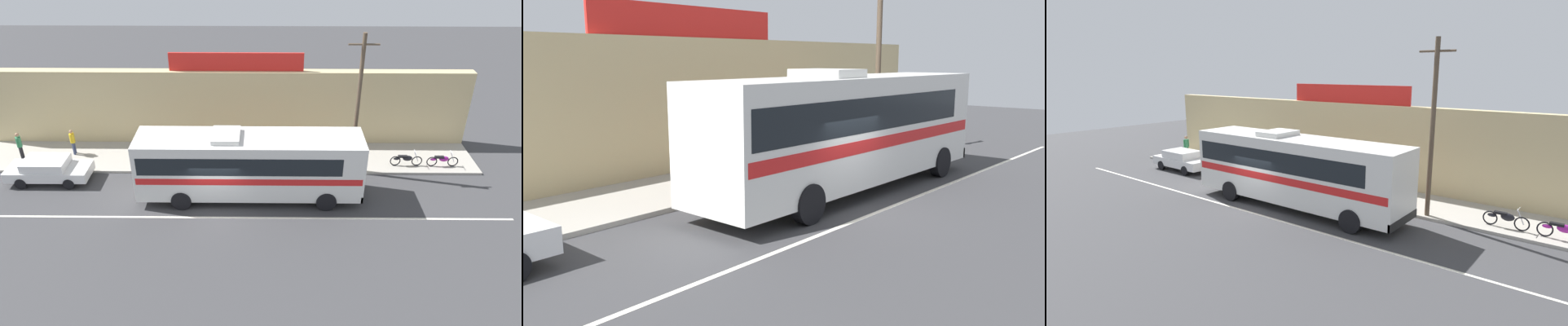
{
  "view_description": "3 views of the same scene",
  "coord_description": "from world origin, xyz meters",
  "views": [
    {
      "loc": [
        2.52,
        -20.96,
        15.11
      ],
      "look_at": [
        2.29,
        1.34,
        1.95
      ],
      "focal_mm": 34.24,
      "sensor_mm": 36.0,
      "label": 1
    },
    {
      "loc": [
        -12.18,
        -8.26,
        4.09
      ],
      "look_at": [
        -0.17,
        2.15,
        1.05
      ],
      "focal_mm": 37.88,
      "sensor_mm": 36.0,
      "label": 2
    },
    {
      "loc": [
        14.36,
        -14.25,
        6.7
      ],
      "look_at": [
        1.85,
        1.86,
        2.18
      ],
      "focal_mm": 28.64,
      "sensor_mm": 36.0,
      "label": 3
    }
  ],
  "objects": [
    {
      "name": "ground_plane",
      "position": [
        0.0,
        0.0,
        0.0
      ],
      "size": [
        70.0,
        70.0,
        0.0
      ],
      "primitive_type": "plane",
      "color": "#3A3A3D"
    },
    {
      "name": "sidewalk_slab",
      "position": [
        0.0,
        5.2,
        0.07
      ],
      "size": [
        30.0,
        3.6,
        0.14
      ],
      "primitive_type": "cube",
      "color": "#A8A399",
      "rests_on": "ground_plane"
    },
    {
      "name": "motorcycle_orange",
      "position": [
        12.84,
        4.16,
        0.57
      ],
      "size": [
        1.84,
        0.56,
        0.94
      ],
      "color": "black",
      "rests_on": "sidewalk_slab"
    },
    {
      "name": "parked_car",
      "position": [
        -9.58,
        2.59,
        0.74
      ],
      "size": [
        4.56,
        1.88,
        1.37
      ],
      "color": "silver",
      "rests_on": "ground_plane"
    },
    {
      "name": "pedestrian_by_curb",
      "position": [
        -9.12,
        5.42,
        1.07
      ],
      "size": [
        0.3,
        0.48,
        1.61
      ],
      "color": "navy",
      "rests_on": "sidewalk_slab"
    },
    {
      "name": "utility_pole",
      "position": [
        7.49,
        3.7,
        4.28
      ],
      "size": [
        1.6,
        0.22,
        8.0
      ],
      "color": "brown",
      "rests_on": "sidewalk_slab"
    },
    {
      "name": "pedestrian_far_left",
      "position": [
        -12.02,
        4.71,
        1.17
      ],
      "size": [
        0.3,
        0.48,
        1.76
      ],
      "color": "black",
      "rests_on": "sidewalk_slab"
    },
    {
      "name": "road_center_stripe",
      "position": [
        0.0,
        -0.8,
        0.0
      ],
      "size": [
        30.0,
        0.14,
        0.01
      ],
      "primitive_type": "cube",
      "color": "silver",
      "rests_on": "ground_plane"
    },
    {
      "name": "motorcycle_purple",
      "position": [
        10.74,
        4.21,
        0.57
      ],
      "size": [
        1.88,
        0.56,
        0.94
      ],
      "color": "black",
      "rests_on": "sidewalk_slab"
    },
    {
      "name": "storefront_billboard",
      "position": [
        0.77,
        7.35,
        5.35
      ],
      "size": [
        8.01,
        0.12,
        1.1
      ],
      "primitive_type": "cube",
      "color": "red",
      "rests_on": "storefront_facade"
    },
    {
      "name": "storefront_facade",
      "position": [
        0.0,
        7.35,
        2.4
      ],
      "size": [
        30.0,
        0.7,
        4.8
      ],
      "primitive_type": "cube",
      "color": "tan",
      "rests_on": "ground_plane"
    },
    {
      "name": "intercity_bus",
      "position": [
        1.63,
        1.14,
        2.07
      ],
      "size": [
        11.61,
        2.69,
        3.78
      ],
      "color": "silver",
      "rests_on": "ground_plane"
    }
  ]
}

